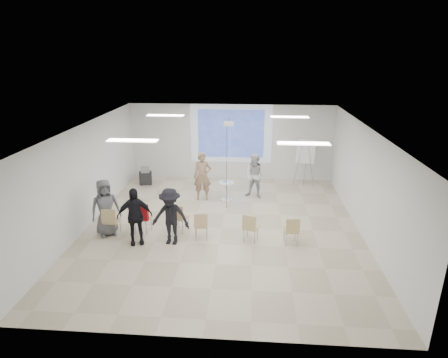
# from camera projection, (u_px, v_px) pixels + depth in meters

# --- Properties ---
(floor) EXTENTS (8.00, 9.00, 0.10)m
(floor) POSITION_uv_depth(u_px,v_px,m) (222.00, 229.00, 11.12)
(floor) COLOR beige
(floor) RESTS_ON ground
(ceiling) EXTENTS (8.00, 9.00, 0.10)m
(ceiling) POSITION_uv_depth(u_px,v_px,m) (222.00, 126.00, 10.09)
(ceiling) COLOR white
(ceiling) RESTS_ON wall_back
(wall_back) EXTENTS (8.00, 0.10, 3.00)m
(wall_back) POSITION_uv_depth(u_px,v_px,m) (231.00, 142.00, 14.89)
(wall_back) COLOR silver
(wall_back) RESTS_ON floor
(wall_left) EXTENTS (0.10, 9.00, 3.00)m
(wall_left) POSITION_uv_depth(u_px,v_px,m) (83.00, 177.00, 10.89)
(wall_left) COLOR silver
(wall_left) RESTS_ON floor
(wall_right) EXTENTS (0.10, 9.00, 3.00)m
(wall_right) POSITION_uv_depth(u_px,v_px,m) (368.00, 184.00, 10.32)
(wall_right) COLOR silver
(wall_right) RESTS_ON floor
(projection_halo) EXTENTS (3.20, 0.01, 2.30)m
(projection_halo) POSITION_uv_depth(u_px,v_px,m) (231.00, 134.00, 14.71)
(projection_halo) COLOR silver
(projection_halo) RESTS_ON wall_back
(projection_image) EXTENTS (2.60, 0.01, 1.90)m
(projection_image) POSITION_uv_depth(u_px,v_px,m) (231.00, 134.00, 14.69)
(projection_image) COLOR #324CAC
(projection_image) RESTS_ON wall_back
(pedestal_table) EXTENTS (0.66, 0.66, 0.68)m
(pedestal_table) POSITION_uv_depth(u_px,v_px,m) (226.00, 190.00, 12.99)
(pedestal_table) COLOR white
(pedestal_table) RESTS_ON floor
(player_left) EXTENTS (0.74, 0.54, 1.93)m
(player_left) POSITION_uv_depth(u_px,v_px,m) (202.00, 173.00, 12.87)
(player_left) COLOR #9B795F
(player_left) RESTS_ON floor
(player_right) EXTENTS (1.04, 0.94, 1.78)m
(player_right) POSITION_uv_depth(u_px,v_px,m) (255.00, 174.00, 13.08)
(player_right) COLOR silver
(player_right) RESTS_ON floor
(controller_left) EXTENTS (0.05, 0.11, 0.04)m
(controller_left) POSITION_uv_depth(u_px,v_px,m) (208.00, 163.00, 12.99)
(controller_left) COLOR white
(controller_left) RESTS_ON player_left
(controller_right) EXTENTS (0.09, 0.14, 0.04)m
(controller_right) POSITION_uv_depth(u_px,v_px,m) (250.00, 163.00, 13.22)
(controller_right) COLOR silver
(controller_right) RESTS_ON player_right
(chair_far_left) EXTENTS (0.42, 0.45, 0.86)m
(chair_far_left) POSITION_uv_depth(u_px,v_px,m) (111.00, 220.00, 10.44)
(chair_far_left) COLOR tan
(chair_far_left) RESTS_ON floor
(chair_left_mid) EXTENTS (0.49, 0.52, 0.91)m
(chair_left_mid) POSITION_uv_depth(u_px,v_px,m) (141.00, 216.00, 10.60)
(chair_left_mid) COLOR tan
(chair_left_mid) RESTS_ON floor
(chair_left_inner) EXTENTS (0.53, 0.55, 0.87)m
(chair_left_inner) POSITION_uv_depth(u_px,v_px,m) (179.00, 216.00, 10.67)
(chair_left_inner) COLOR tan
(chair_left_inner) RESTS_ON floor
(chair_center) EXTENTS (0.41, 0.44, 0.80)m
(chair_center) POSITION_uv_depth(u_px,v_px,m) (201.00, 224.00, 10.28)
(chair_center) COLOR tan
(chair_center) RESTS_ON floor
(chair_right_inner) EXTENTS (0.49, 0.50, 0.81)m
(chair_right_inner) POSITION_uv_depth(u_px,v_px,m) (250.00, 226.00, 10.13)
(chair_right_inner) COLOR tan
(chair_right_inner) RESTS_ON floor
(chair_right_far) EXTENTS (0.41, 0.43, 0.80)m
(chair_right_far) POSITION_uv_depth(u_px,v_px,m) (292.00, 229.00, 9.99)
(chair_right_far) COLOR tan
(chair_right_far) RESTS_ON floor
(red_jacket) EXTENTS (0.50, 0.19, 0.46)m
(red_jacket) POSITION_uv_depth(u_px,v_px,m) (140.00, 212.00, 10.41)
(red_jacket) COLOR #AF151B
(red_jacket) RESTS_ON chair_left_mid
(laptop) EXTENTS (0.38, 0.32, 0.03)m
(laptop) POSITION_uv_depth(u_px,v_px,m) (180.00, 216.00, 10.77)
(laptop) COLOR black
(laptop) RESTS_ON chair_left_inner
(audience_left) EXTENTS (1.21, 0.94, 1.83)m
(audience_left) POSITION_uv_depth(u_px,v_px,m) (134.00, 212.00, 9.92)
(audience_left) COLOR black
(audience_left) RESTS_ON floor
(audience_mid) EXTENTS (1.23, 0.77, 1.80)m
(audience_mid) POSITION_uv_depth(u_px,v_px,m) (170.00, 213.00, 9.92)
(audience_mid) COLOR black
(audience_mid) RESTS_ON floor
(audience_outer) EXTENTS (1.08, 0.98, 1.84)m
(audience_outer) POSITION_uv_depth(u_px,v_px,m) (105.00, 204.00, 10.41)
(audience_outer) COLOR #5D5E63
(audience_outer) RESTS_ON floor
(flipchart_easel) EXTENTS (0.79, 0.62, 1.91)m
(flipchart_easel) POSITION_uv_depth(u_px,v_px,m) (306.00, 151.00, 13.98)
(flipchart_easel) COLOR #93979B
(flipchart_easel) RESTS_ON floor
(av_cart) EXTENTS (0.53, 0.46, 0.69)m
(av_cart) POSITION_uv_depth(u_px,v_px,m) (146.00, 176.00, 14.55)
(av_cart) COLOR black
(av_cart) RESTS_ON floor
(ceiling_projector) EXTENTS (0.30, 0.25, 3.00)m
(ceiling_projector) POSITION_uv_depth(u_px,v_px,m) (229.00, 128.00, 11.61)
(ceiling_projector) COLOR white
(ceiling_projector) RESTS_ON ceiling
(fluor_panel_nw) EXTENTS (1.20, 0.30, 0.02)m
(fluor_panel_nw) POSITION_uv_depth(u_px,v_px,m) (165.00, 115.00, 12.14)
(fluor_panel_nw) COLOR white
(fluor_panel_nw) RESTS_ON ceiling
(fluor_panel_ne) EXTENTS (1.20, 0.30, 0.02)m
(fluor_panel_ne) POSITION_uv_depth(u_px,v_px,m) (290.00, 117.00, 11.86)
(fluor_panel_ne) COLOR white
(fluor_panel_ne) RESTS_ON ceiling
(fluor_panel_sw) EXTENTS (1.20, 0.30, 0.02)m
(fluor_panel_sw) POSITION_uv_depth(u_px,v_px,m) (133.00, 140.00, 8.85)
(fluor_panel_sw) COLOR white
(fluor_panel_sw) RESTS_ON ceiling
(fluor_panel_se) EXTENTS (1.20, 0.30, 0.02)m
(fluor_panel_se) POSITION_uv_depth(u_px,v_px,m) (303.00, 143.00, 8.57)
(fluor_panel_se) COLOR white
(fluor_panel_se) RESTS_ON ceiling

